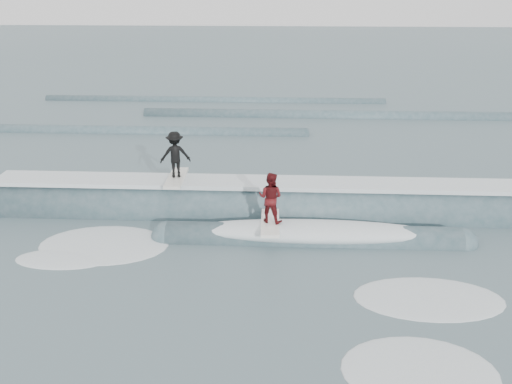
{
  "coord_description": "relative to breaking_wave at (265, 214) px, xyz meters",
  "views": [
    {
      "loc": [
        0.89,
        -14.32,
        7.64
      ],
      "look_at": [
        0.0,
        2.8,
        1.1
      ],
      "focal_mm": 40.0,
      "sensor_mm": 36.0,
      "label": 1
    }
  ],
  "objects": [
    {
      "name": "far_swells",
      "position": [
        -2.49,
        14.17,
        -0.04
      ],
      "size": [
        34.59,
        8.65,
        0.8
      ],
      "color": "#334E56",
      "rests_on": "ground"
    },
    {
      "name": "ground",
      "position": [
        -0.26,
        -3.48,
        -0.04
      ],
      "size": [
        160.0,
        160.0,
        0.0
      ],
      "primitive_type": "plane",
      "color": "#425A60",
      "rests_on": "ground"
    },
    {
      "name": "surfer_black",
      "position": [
        -3.03,
        0.32,
        1.88
      ],
      "size": [
        1.12,
        2.01,
        1.67
      ],
      "color": "silver",
      "rests_on": "ground"
    },
    {
      "name": "breaking_wave",
      "position": [
        0.0,
        0.0,
        0.0
      ],
      "size": [
        23.32,
        3.84,
        2.11
      ],
      "color": "#334E56",
      "rests_on": "ground"
    },
    {
      "name": "surfer_red",
      "position": [
        0.23,
        -1.88,
        1.23
      ],
      "size": [
        0.91,
        2.01,
        1.66
      ],
      "color": "white",
      "rests_on": "ground"
    },
    {
      "name": "whitewater",
      "position": [
        -0.28,
        -4.77,
        -0.04
      ],
      "size": [
        12.98,
        7.68,
        0.1
      ],
      "color": "white",
      "rests_on": "ground"
    }
  ]
}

